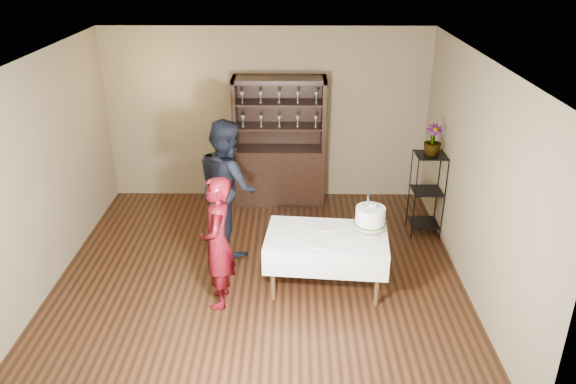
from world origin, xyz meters
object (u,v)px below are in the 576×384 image
Objects in this scene: plant_etagere at (427,191)px; cake at (370,217)px; cake_table at (326,247)px; potted_plant at (433,140)px; china_hutch at (280,162)px; woman at (218,243)px; man at (227,186)px.

cake is (-0.97, -1.35, 0.26)m from plant_etagere.
potted_plant is at bearing 43.28° from cake_table.
china_hutch is 1.67× the size of plant_etagere.
china_hutch reaches higher than potted_plant.
cake is at bearing 100.11° from woman.
man is at bearing 152.21° from cake.
china_hutch is 2.45m from potted_plant.
plant_etagere is at bearing -26.83° from china_hutch.
potted_plant is (0.01, -0.01, 0.75)m from plant_etagere.
woman reaches higher than cake.
china_hutch is 2.86m from woman.
man reaches higher than potted_plant.
woman is (-0.63, -2.78, 0.12)m from china_hutch.
cake_table is at bearing 102.98° from woman.
cake_table is at bearing -136.72° from potted_plant.
man is (-0.03, 1.30, 0.12)m from woman.
plant_etagere is at bearing 43.53° from cake_table.
china_hutch is at bearing -50.61° from man.
china_hutch is 2.53m from cake_table.
plant_etagere is at bearing 127.43° from potted_plant.
plant_etagere is 2.27× the size of cake.
man is at bearing -171.12° from plant_etagere.
plant_etagere is 0.81× the size of cake_table.
plant_etagere is 3.21m from woman.
man reaches higher than cake_table.
cake_table is 1.30m from woman.
potted_plant is at bearing -108.07° from man.
man reaches higher than plant_etagere.
potted_plant is at bearing 54.03° from cake.
cake_table is 2.82× the size of cake.
china_hutch is 3.78× the size of cake.
cake_table is 0.83× the size of man.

